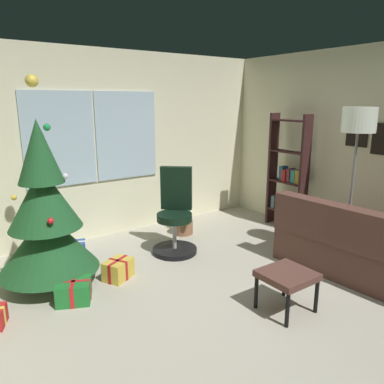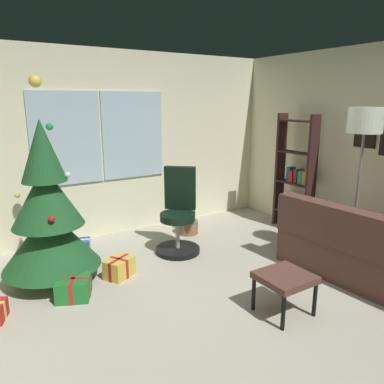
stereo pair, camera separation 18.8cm
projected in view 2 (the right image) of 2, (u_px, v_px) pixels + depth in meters
name	position (u px, v px, depth m)	size (l,w,h in m)	color
ground_plane	(247.00, 321.00, 3.33)	(4.64, 5.38, 0.10)	#AFAA99
wall_back_with_windows	(123.00, 144.00, 5.25)	(4.64, 0.12, 2.55)	#ECE7C1
footstool	(285.00, 280.00, 3.30)	(0.45, 0.43, 0.38)	brown
holiday_tree	(48.00, 216.00, 3.83)	(1.01, 1.01, 2.12)	#4C331E
gift_box_green	(74.00, 288.00, 3.61)	(0.40, 0.40, 0.21)	#1E722D
gift_box_gold	(119.00, 268.00, 4.04)	(0.37, 0.34, 0.22)	gold
gift_box_blue	(78.00, 246.00, 4.69)	(0.36, 0.31, 0.17)	#2D4C99
office_chair	(178.00, 219.00, 4.68)	(0.59, 0.59, 1.08)	black
bookshelf	(295.00, 179.00, 5.41)	(0.18, 0.64, 1.70)	#351B1B
floor_lamp	(364.00, 131.00, 4.06)	(0.37, 0.37, 1.81)	slate
potted_plant	(189.00, 219.00, 5.33)	(0.29, 0.43, 0.64)	#895D40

